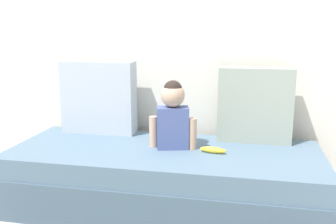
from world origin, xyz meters
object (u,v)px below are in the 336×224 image
object	(u,v)px
toddler	(173,114)
throw_pillow_right	(255,105)
couch	(165,178)
throw_pillow_left	(99,97)
banana	(213,150)

from	to	relation	value
toddler	throw_pillow_right	bearing A→B (deg)	27.45
couch	throw_pillow_right	xyz separation A→B (m)	(0.57, 0.31, 0.46)
throw_pillow_left	throw_pillow_right	distance (m)	1.14
couch	toddler	size ratio (longest dim) A/B	4.62
throw_pillow_right	banana	xyz separation A→B (m)	(-0.25, -0.33, -0.24)
couch	toddler	xyz separation A→B (m)	(0.05, 0.04, 0.43)
throw_pillow_left	throw_pillow_right	xyz separation A→B (m)	(1.14, 0.00, -0.01)
throw_pillow_left	toddler	bearing A→B (deg)	-23.81
throw_pillow_right	banana	distance (m)	0.48
toddler	couch	bearing A→B (deg)	-138.95
toddler	banana	distance (m)	0.35
toddler	throw_pillow_left	bearing A→B (deg)	156.19
throw_pillow_left	banana	bearing A→B (deg)	-20.24
couch	banana	world-z (taller)	banana
couch	throw_pillow_left	distance (m)	0.80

